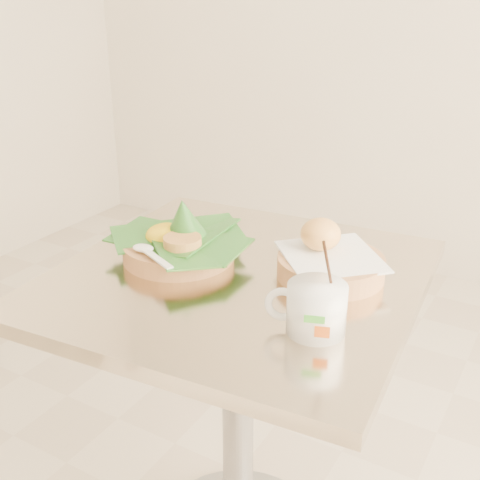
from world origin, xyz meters
The scene contains 4 objects.
cafe_table centered at (0.12, 0.02, 0.53)m, with size 0.75×0.75×0.75m.
rice_basket centered at (-0.02, 0.02, 0.79)m, with size 0.29×0.29×0.15m.
bread_basket centered at (0.28, 0.10, 0.78)m, with size 0.25×0.25×0.11m.
coffee_mug centered at (0.34, -0.10, 0.80)m, with size 0.13×0.10×0.17m.
Camera 1 is at (0.67, -0.91, 1.28)m, focal length 45.00 mm.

